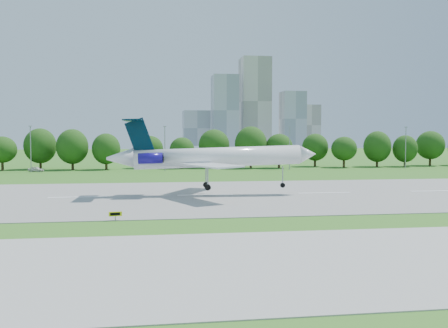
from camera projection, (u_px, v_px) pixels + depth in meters
ground at (43, 227)px, 52.91m from camera, size 600.00×600.00×0.00m
runway at (78, 197)px, 77.61m from camera, size 400.00×45.00×0.08m
tree_line at (112, 147)px, 143.46m from camera, size 288.40×8.40×10.40m
light_poles at (99, 148)px, 133.21m from camera, size 175.90×0.25×12.19m
skyline at (251, 112)px, 451.39m from camera, size 127.00×52.00×80.00m
airliner at (207, 157)px, 80.21m from camera, size 34.04×24.84×11.54m
taxi_sign_right at (115, 214)px, 56.60m from camera, size 1.48×0.44×1.04m
service_vehicle_b at (36, 169)px, 132.38m from camera, size 4.35×2.77×1.38m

